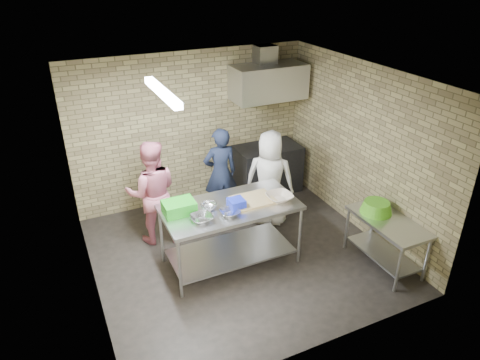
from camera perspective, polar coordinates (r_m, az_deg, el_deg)
name	(u,v)px	position (r m, az deg, el deg)	size (l,w,h in m)	color
floor	(240,253)	(6.80, -0.05, -9.52)	(4.20, 4.20, 0.00)	black
ceiling	(240,78)	(5.63, -0.06, 13.13)	(4.20, 4.20, 0.00)	black
back_wall	(192,129)	(7.81, -6.31, 6.64)	(4.20, 0.06, 2.70)	tan
front_wall	(322,253)	(4.62, 10.63, -9.34)	(4.20, 0.06, 2.70)	tan
left_wall	(82,207)	(5.65, -19.79, -3.34)	(0.06, 4.00, 2.70)	tan
right_wall	(361,149)	(7.16, 15.40, 3.86)	(0.06, 4.00, 2.70)	tan
prep_table	(231,234)	(6.38, -1.24, -7.04)	(1.91, 0.96, 0.96)	silver
side_counter	(385,242)	(6.73, 18.28, -7.68)	(0.60, 1.20, 0.75)	silver
stove	(267,169)	(8.36, 3.56, 1.49)	(1.20, 0.70, 0.90)	black
range_hood	(269,82)	(7.84, 3.73, 12.58)	(1.30, 0.60, 0.60)	silver
hood_duct	(265,54)	(7.86, 3.29, 16.01)	(0.35, 0.30, 0.30)	#A5A8AD
wall_shelf	(278,88)	(8.18, 4.93, 11.86)	(0.80, 0.20, 0.04)	#3F2B19
fluorescent_fixture	(162,92)	(5.31, -10.08, 11.20)	(0.10, 1.25, 0.08)	white
green_crate	(179,207)	(5.98, -7.92, -3.52)	(0.42, 0.32, 0.17)	#1D9B1C
blue_tub	(236,204)	(6.03, -0.47, -3.11)	(0.21, 0.21, 0.14)	#1A2BC5
cutting_board	(253,200)	(6.23, 1.73, -2.61)	(0.58, 0.45, 0.03)	tan
mixing_bowl_a	(201,218)	(5.79, -5.03, -4.99)	(0.30, 0.30, 0.07)	#AAADB0
mixing_bowl_b	(209,206)	(6.05, -4.09, -3.44)	(0.23, 0.23, 0.07)	silver
mixing_bowl_c	(230,213)	(5.90, -1.31, -4.25)	(0.28, 0.28, 0.07)	#AAACB0
ceramic_bowl	(279,197)	(6.27, 5.14, -2.23)	(0.37, 0.37, 0.09)	beige
green_basin	(376,207)	(6.62, 17.30, -3.37)	(0.46, 0.46, 0.17)	#59C626
bottle_green	(285,82)	(8.23, 5.89, 12.60)	(0.06, 0.06, 0.15)	green
man_navy	(220,173)	(7.39, -2.56, 0.90)	(0.58, 0.38, 1.60)	black
woman_pink	(152,193)	(6.82, -11.33, -1.63)	(0.82, 0.64, 1.68)	#C76980
woman_white	(270,179)	(7.18, 3.87, 0.16)	(0.80, 0.52, 1.63)	white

